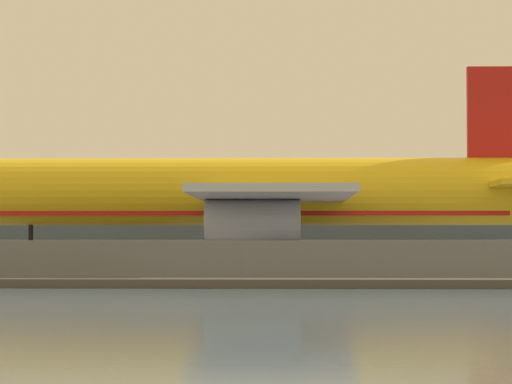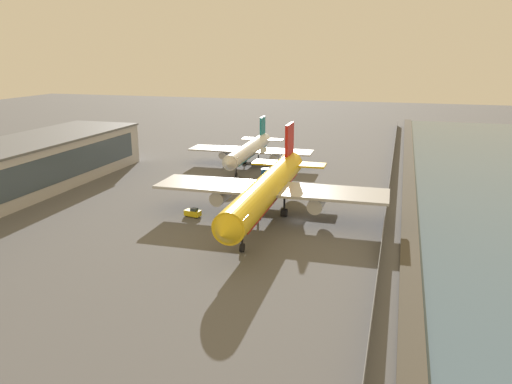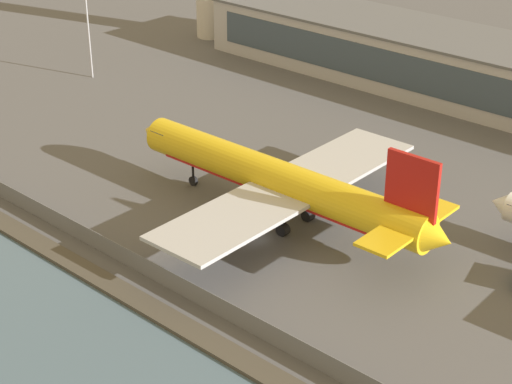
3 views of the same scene
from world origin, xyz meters
The scene contains 6 objects.
ground_plane centered at (0.00, 0.00, 0.00)m, with size 500.00×500.00×0.00m, color #565659.
shoreline_seawall centered at (0.00, -20.50, 0.25)m, with size 320.00×3.00×0.50m.
perimeter_fence centered at (0.00, -16.00, 1.31)m, with size 280.00×0.10×2.61m.
cargo_jet_yellow centered at (-0.21, 6.11, 6.15)m, with size 53.60×45.56×16.11m.
baggage_tug centered at (-3.01, 20.74, 0.81)m, with size 2.16×3.44×1.80m.
terminal_building centered at (-11.39, 66.86, 5.73)m, with size 104.61×20.98×11.44m.
Camera 1 is at (3.81, -87.27, 2.63)m, focal length 85.00 mm.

